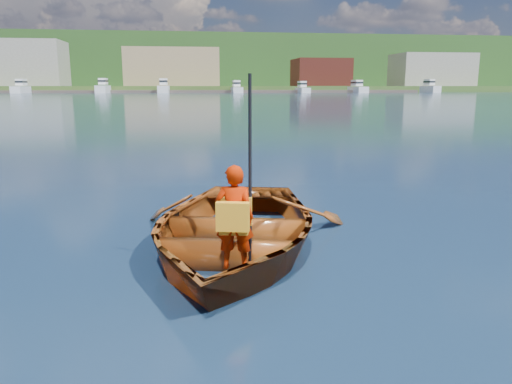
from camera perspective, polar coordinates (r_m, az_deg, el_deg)
The scene contains 8 objects.
ground at distance 5.97m, azimuth -8.98°, elevation -7.77°, with size 600.00×600.00×0.00m.
rowboat at distance 6.20m, azimuth -2.71°, elevation -4.12°, with size 3.84×4.74×0.87m.
child_paddler at distance 5.22m, azimuth -2.45°, elevation -2.83°, with size 0.46×0.40×2.03m.
shoreline at distance 242.37m, azimuth -7.80°, elevation 13.88°, with size 400.00×140.00×22.00m.
dock at distance 153.98m, azimuth -11.63°, elevation 11.19°, with size 159.99×12.50×0.80m.
waterfront_buildings at distance 170.90m, azimuth -10.48°, elevation 13.75°, with size 202.00×16.00×14.00m.
marina_yachts at distance 148.89m, azimuth -7.21°, elevation 11.70°, with size 143.96×11.03×4.43m.
hillside_trees at distance 254.78m, azimuth -9.91°, elevation 15.85°, with size 310.47×81.45×25.51m.
Camera 1 is at (0.19, -5.62, 2.01)m, focal length 35.00 mm.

